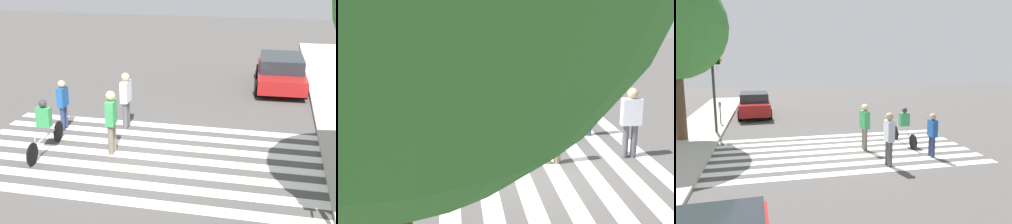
% 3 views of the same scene
% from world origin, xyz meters
% --- Properties ---
extents(ground_plane, '(60.00, 60.00, 0.00)m').
position_xyz_m(ground_plane, '(0.00, 0.00, 0.00)').
color(ground_plane, '#4C4947').
extents(crosswalk_stripes, '(5.42, 10.00, 0.01)m').
position_xyz_m(crosswalk_stripes, '(0.00, 0.00, 0.00)').
color(crosswalk_stripes, white).
rests_on(crosswalk_stripes, ground_plane).
extents(pedestrian_child_with_backpack, '(0.52, 0.27, 1.85)m').
position_xyz_m(pedestrian_child_with_backpack, '(-2.13, -1.09, 1.04)').
color(pedestrian_child_with_backpack, '#4C4C51').
rests_on(pedestrian_child_with_backpack, ground_plane).
extents(pedestrian_adult_yellow_jacket, '(0.54, 0.29, 1.85)m').
position_xyz_m(pedestrian_adult_yellow_jacket, '(-0.06, -0.86, 1.05)').
color(pedestrian_adult_yellow_jacket, '#6B6051').
rests_on(pedestrian_adult_yellow_jacket, ground_plane).
extents(pedestrian_adult_blue_shirt, '(0.46, 0.24, 1.64)m').
position_xyz_m(pedestrian_adult_blue_shirt, '(-1.53, -3.02, 0.93)').
color(pedestrian_adult_blue_shirt, navy).
rests_on(pedestrian_adult_blue_shirt, ground_plane).
extents(cyclist_near_curb, '(2.36, 0.41, 1.59)m').
position_xyz_m(cyclist_near_curb, '(0.34, -2.72, 0.86)').
color(cyclist_near_curb, black).
rests_on(cyclist_near_curb, ground_plane).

